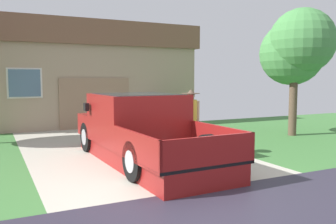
{
  "coord_description": "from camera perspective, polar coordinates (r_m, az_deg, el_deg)",
  "views": [
    {
      "loc": [
        -3.3,
        -5.47,
        2.0
      ],
      "look_at": [
        0.67,
        2.56,
        1.17
      ],
      "focal_mm": 38.64,
      "sensor_mm": 36.0,
      "label": 1
    }
  ],
  "objects": [
    {
      "name": "handbag",
      "position": [
        9.26,
        5.16,
        -6.34
      ],
      "size": [
        0.32,
        0.18,
        0.42
      ],
      "color": "brown",
      "rests_on": "ground"
    },
    {
      "name": "wheeled_trash_bin",
      "position": [
        14.85,
        -0.48,
        -0.22
      ],
      "size": [
        0.6,
        0.72,
        1.04
      ],
      "color": "#424247",
      "rests_on": "ground"
    },
    {
      "name": "neighbor_tree",
      "position": [
        13.53,
        19.65,
        9.52
      ],
      "size": [
        2.25,
        2.71,
        4.39
      ],
      "color": "brown",
      "rests_on": "ground"
    },
    {
      "name": "house_with_garage",
      "position": [
        17.9,
        -15.54,
        5.77
      ],
      "size": [
        10.46,
        6.87,
        4.35
      ],
      "color": "tan",
      "rests_on": "ground"
    },
    {
      "name": "pickup_truck",
      "position": [
        9.0,
        -4.48,
        -2.81
      ],
      "size": [
        2.25,
        5.32,
        1.62
      ],
      "rotation": [
        0.0,
        0.0,
        0.03
      ],
      "color": "maroon",
      "rests_on": "ground"
    },
    {
      "name": "person_with_hat",
      "position": [
        9.33,
        3.63,
        -0.77
      ],
      "size": [
        0.47,
        0.47,
        1.73
      ],
      "rotation": [
        0.0,
        0.0,
        2.87
      ],
      "color": "black",
      "rests_on": "ground"
    }
  ]
}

